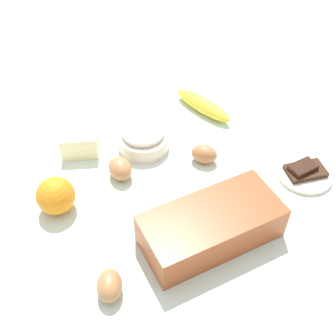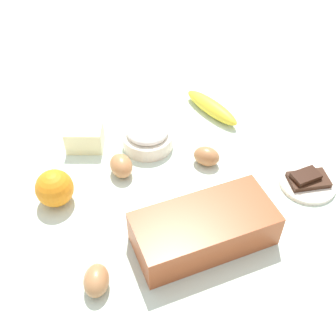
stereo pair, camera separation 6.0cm
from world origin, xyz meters
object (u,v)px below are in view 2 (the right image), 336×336
Objects in this scene: loaf_pan at (202,229)px; butter_block at (85,138)px; banana at (212,107)px; chocolate_plate at (307,181)px; egg_loose at (207,156)px; flour_bowl at (147,136)px; orange_fruit at (54,188)px; egg_near_butter at (121,166)px; egg_beside_bowl at (96,280)px.

loaf_pan reaches higher than butter_block.
butter_block is at bearing -68.25° from loaf_pan.
banana is 1.46× the size of chocolate_plate.
egg_loose is at bearing -39.85° from chocolate_plate.
flour_bowl is 0.67× the size of banana.
egg_near_butter is (-0.16, -0.03, -0.02)m from orange_fruit.
egg_beside_bowl reaches higher than banana.
butter_block is at bearing 0.09° from banana.
butter_block is 0.31m from egg_loose.
egg_loose is at bearing 166.88° from egg_near_butter.
flour_bowl is 1.54× the size of orange_fruit.
banana is at bearing -157.40° from egg_near_butter.
banana is 0.59m from egg_beside_bowl.
egg_near_butter is 1.02× the size of egg_beside_bowl.
chocolate_plate is at bearing 152.46° from egg_near_butter.
egg_loose reaches higher than chocolate_plate.
butter_block is 0.69× the size of chocolate_plate.
egg_beside_bowl is at bearing 7.25° from chocolate_plate.
chocolate_plate is (-0.44, 0.33, -0.02)m from butter_block.
egg_beside_bowl is (-0.02, 0.24, -0.02)m from orange_fruit.
butter_block is (0.15, -0.06, -0.00)m from flour_bowl.
egg_near_butter reaches higher than egg_loose.
orange_fruit is 0.18m from butter_block.
loaf_pan is 0.30m from chocolate_plate.
egg_loose is at bearing -146.79° from egg_beside_bowl.
orange_fruit is at bearing -84.40° from egg_beside_bowl.
loaf_pan is 0.23m from egg_loose.
chocolate_plate is at bearing 162.24° from orange_fruit.
egg_beside_bowl is 0.51× the size of chocolate_plate.
flour_bowl is at bearing -46.86° from egg_loose.
banana is 0.33m from egg_near_butter.
chocolate_plate is (-0.38, 0.20, -0.02)m from egg_near_butter.
loaf_pan is 3.39× the size of orange_fruit.
egg_beside_bowl and egg_loose have the same top height.
egg_near_butter is (0.09, -0.25, -0.02)m from loaf_pan.
flour_bowl is at bearing -89.78° from loaf_pan.
flour_bowl reaches higher than egg_near_butter.
banana is 2.98× the size of egg_loose.
flour_bowl is 1.94× the size of egg_beside_bowl.
banana is at bearing -164.90° from flour_bowl.
egg_beside_bowl is 0.40m from egg_loose.
butter_block is at bearing -20.98° from flour_bowl.
chocolate_plate is at bearing -169.84° from loaf_pan.
egg_loose is 0.24m from chocolate_plate.
flour_bowl is 0.16m from egg_loose.
banana is 2.87× the size of egg_beside_bowl.
loaf_pan reaches higher than egg_beside_bowl.
orange_fruit reaches higher than banana.
flour_bowl is at bearing 159.02° from butter_block.
orange_fruit reaches higher than loaf_pan.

